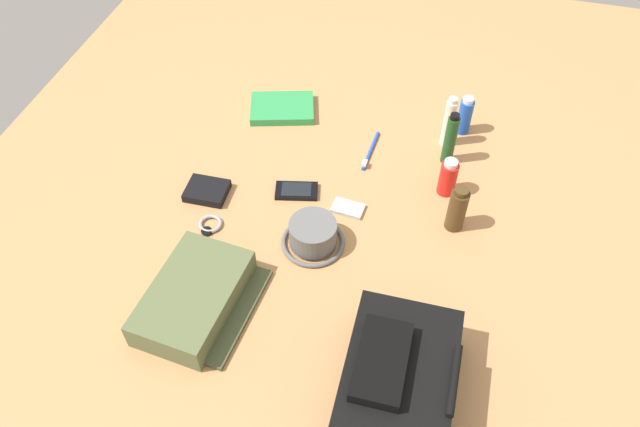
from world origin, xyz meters
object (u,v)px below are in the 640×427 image
at_px(toothpaste_tube, 449,122).
at_px(paperback_novel, 282,109).
at_px(media_player, 348,208).
at_px(wristwatch, 210,225).
at_px(deodorant_spray, 465,116).
at_px(toothbrush, 370,152).
at_px(sunscreen_spray, 448,177).
at_px(wallet, 207,191).
at_px(toiletry_pouch, 196,298).
at_px(backpack, 397,381).
at_px(cologne_bottle, 457,209).
at_px(cell_phone, 297,191).
at_px(bucket_hat, 313,235).
at_px(shampoo_bottle, 450,139).

height_order(toothpaste_tube, paperback_novel, toothpaste_tube).
height_order(media_player, wristwatch, same).
height_order(paperback_novel, media_player, paperback_novel).
relative_size(deodorant_spray, media_player, 1.41).
xyz_separation_m(media_player, toothbrush, (-0.23, 0.01, 0.00)).
height_order(sunscreen_spray, media_player, sunscreen_spray).
relative_size(sunscreen_spray, wallet, 1.03).
relative_size(toiletry_pouch, deodorant_spray, 2.50).
relative_size(backpack, cologne_bottle, 2.47).
height_order(backpack, toothpaste_tube, toothpaste_tube).
distance_m(paperback_novel, media_player, 0.45).
height_order(cell_phone, wallet, wallet).
xyz_separation_m(sunscreen_spray, cell_phone, (0.11, -0.39, -0.05)).
bearing_deg(paperback_novel, media_player, 40.16).
height_order(sunscreen_spray, wallet, sunscreen_spray).
height_order(backpack, toothbrush, backpack).
relative_size(backpack, bucket_hat, 2.08).
relative_size(bucket_hat, wallet, 1.48).
bearing_deg(deodorant_spray, toiletry_pouch, -33.91).
relative_size(toiletry_pouch, cell_phone, 2.46).
height_order(media_player, toothbrush, toothbrush).
bearing_deg(toiletry_pouch, toothbrush, 155.37).
xyz_separation_m(bucket_hat, paperback_novel, (-0.48, -0.23, -0.02)).
height_order(bucket_hat, toothbrush, bucket_hat).
height_order(toothbrush, wallet, wallet).
xyz_separation_m(deodorant_spray, cell_phone, (0.37, -0.41, -0.05)).
distance_m(cell_phone, wristwatch, 0.25).
distance_m(cologne_bottle, cell_phone, 0.43).
height_order(deodorant_spray, cell_phone, deodorant_spray).
bearing_deg(sunscreen_spray, cell_phone, -74.36).
relative_size(backpack, wristwatch, 4.77).
bearing_deg(sunscreen_spray, toiletry_pouch, -44.42).
xyz_separation_m(paperback_novel, cell_phone, (0.32, 0.14, -0.00)).
relative_size(cologne_bottle, media_player, 1.56).
height_order(toiletry_pouch, bucket_hat, same).
xyz_separation_m(bucket_hat, wristwatch, (0.02, -0.27, -0.03)).
relative_size(bucket_hat, wristwatch, 2.29).
relative_size(cologne_bottle, paperback_novel, 0.61).
relative_size(toothpaste_tube, wallet, 1.49).
bearing_deg(paperback_novel, shampoo_bottle, 80.44).
distance_m(backpack, deodorant_spray, 0.88).
xyz_separation_m(shampoo_bottle, wristwatch, (0.41, -0.56, -0.08)).
height_order(sunscreen_spray, cell_phone, sunscreen_spray).
distance_m(media_player, wristwatch, 0.37).
distance_m(bucket_hat, wallet, 0.34).
height_order(bucket_hat, shampoo_bottle, shampoo_bottle).
bearing_deg(media_player, cologne_bottle, 93.23).
relative_size(bucket_hat, sunscreen_spray, 1.43).
bearing_deg(cell_phone, wallet, -73.67).
xyz_separation_m(paperback_novel, wristwatch, (0.49, -0.04, -0.00)).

